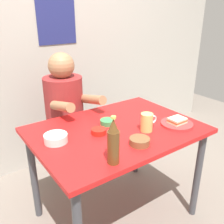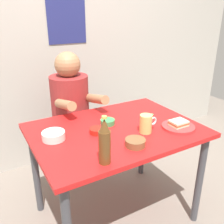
% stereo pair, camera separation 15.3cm
% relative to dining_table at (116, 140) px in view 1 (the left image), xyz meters
% --- Properties ---
extents(ground_plane, '(6.00, 6.00, 0.00)m').
position_rel_dining_table_xyz_m(ground_plane, '(0.00, 0.00, -0.65)').
color(ground_plane, slate).
extents(wall_back, '(4.40, 0.09, 2.60)m').
position_rel_dining_table_xyz_m(wall_back, '(0.00, 1.05, 0.65)').
color(wall_back, '#ADA89E').
rests_on(wall_back, ground).
extents(dining_table, '(1.10, 0.80, 0.74)m').
position_rel_dining_table_xyz_m(dining_table, '(0.00, 0.00, 0.00)').
color(dining_table, red).
rests_on(dining_table, ground).
extents(stool, '(0.34, 0.34, 0.45)m').
position_rel_dining_table_xyz_m(stool, '(-0.08, 0.63, -0.30)').
color(stool, '#4C4C51').
rests_on(stool, ground).
extents(person_seated, '(0.33, 0.56, 0.72)m').
position_rel_dining_table_xyz_m(person_seated, '(-0.08, 0.62, 0.12)').
color(person_seated, maroon).
rests_on(person_seated, stool).
extents(plate_orange, '(0.22, 0.22, 0.01)m').
position_rel_dining_table_xyz_m(plate_orange, '(0.37, -0.20, 0.10)').
color(plate_orange, red).
rests_on(plate_orange, dining_table).
extents(sandwich, '(0.11, 0.09, 0.04)m').
position_rel_dining_table_xyz_m(sandwich, '(0.37, -0.20, 0.13)').
color(sandwich, beige).
rests_on(sandwich, plate_orange).
extents(beer_mug, '(0.13, 0.08, 0.12)m').
position_rel_dining_table_xyz_m(beer_mug, '(0.14, -0.14, 0.15)').
color(beer_mug, '#D1BC66').
rests_on(beer_mug, dining_table).
extents(beer_bottle, '(0.06, 0.06, 0.26)m').
position_rel_dining_table_xyz_m(beer_bottle, '(-0.25, -0.32, 0.21)').
color(beer_bottle, '#593819').
rests_on(beer_bottle, dining_table).
extents(dip_bowl_green, '(0.10, 0.10, 0.03)m').
position_rel_dining_table_xyz_m(dip_bowl_green, '(-0.02, 0.08, 0.11)').
color(dip_bowl_green, '#388C4C').
rests_on(dip_bowl_green, dining_table).
extents(sambal_bowl_red, '(0.10, 0.10, 0.03)m').
position_rel_dining_table_xyz_m(sambal_bowl_red, '(-0.14, -0.00, 0.11)').
color(sambal_bowl_red, '#B21E14').
rests_on(sambal_bowl_red, dining_table).
extents(condiment_bowl_brown, '(0.12, 0.12, 0.04)m').
position_rel_dining_table_xyz_m(condiment_bowl_brown, '(-0.02, -0.26, 0.12)').
color(condiment_bowl_brown, brown).
rests_on(condiment_bowl_brown, dining_table).
extents(rice_bowl_white, '(0.14, 0.14, 0.05)m').
position_rel_dining_table_xyz_m(rice_bowl_white, '(-0.41, 0.06, 0.12)').
color(rice_bowl_white, silver).
rests_on(rice_bowl_white, dining_table).
extents(spoon, '(0.11, 0.08, 0.01)m').
position_rel_dining_table_xyz_m(spoon, '(0.33, 0.04, 0.10)').
color(spoon, '#26A559').
rests_on(spoon, dining_table).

